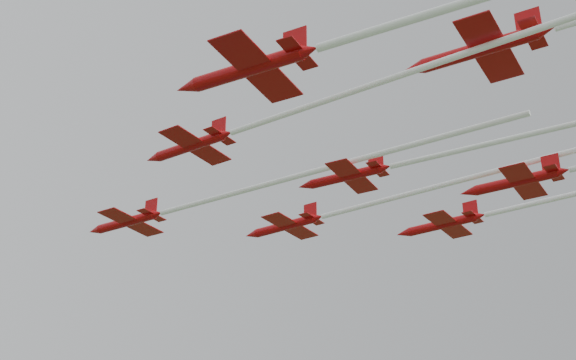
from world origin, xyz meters
TOP-DOWN VIEW (x-y plane):
  - jet_lead at (-2.36, 6.34)m, footprint 22.86×48.18m
  - jet_row2_left at (-1.92, -18.41)m, footprint 27.44×63.47m
  - jet_row2_right at (15.19, -3.98)m, footprint 23.88×56.02m
  - jet_row3_left at (-5.57, -33.62)m, footprint 32.70×60.48m
  - jet_row3_mid at (9.84, -16.35)m, footprint 22.17×41.39m
  - jet_row3_right at (30.02, -9.30)m, footprint 20.33×46.11m

SIDE VIEW (x-z plane):
  - jet_row3_left at x=-5.57m, z-range 57.80..60.70m
  - jet_row3_mid at x=9.84m, z-range 58.73..61.06m
  - jet_lead at x=-2.36m, z-range 59.28..61.82m
  - jet_row2_right at x=15.19m, z-range 60.31..62.87m
  - jet_row2_left at x=-1.92m, z-range 60.51..62.98m
  - jet_row3_right at x=30.02m, z-range 61.06..63.74m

